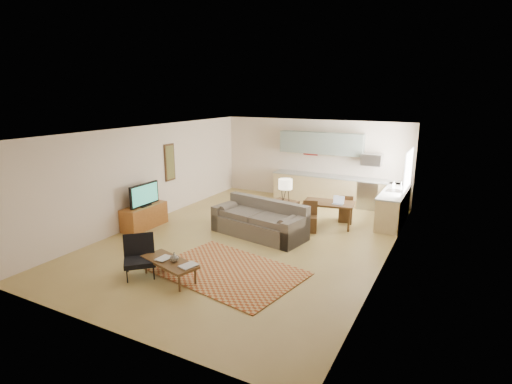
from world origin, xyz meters
The scene contains 25 objects.
room centered at (0.00, 0.00, 1.35)m, with size 9.00×9.00×9.00m.
kitchen_counter_back centered at (0.90, 4.18, 0.46)m, with size 4.26×0.64×0.92m, color tan, non-canonical shape.
kitchen_counter_right centered at (2.93, 3.00, 0.46)m, with size 0.64×2.26×0.92m, color tan, non-canonical shape.
kitchen_range centered at (2.00, 4.18, 0.45)m, with size 0.62×0.62×0.90m, color #A5A8AD.
kitchen_microwave centered at (2.00, 4.20, 1.55)m, with size 0.62×0.40×0.35m, color #A5A8AD.
upper_cabinets centered at (0.30, 4.33, 1.95)m, with size 2.80×0.34×0.70m, color gray.
window_right centered at (3.23, 3.00, 1.55)m, with size 0.02×1.40×1.05m, color white.
wall_art_left centered at (-3.21, 0.90, 1.55)m, with size 0.06×0.42×1.10m, color olive, non-canonical shape.
triptych centered at (-0.10, 4.47, 1.75)m, with size 1.70×0.04×0.50m, color beige, non-canonical shape.
rug centered at (0.49, -1.87, 0.01)m, with size 2.89×2.00×0.02m, color #953A18.
sofa centered at (0.07, 0.33, 0.44)m, with size 2.55×1.11×0.89m, color brown, non-canonical shape.
coffee_table centered at (-0.36, -2.67, 0.19)m, with size 1.29×0.51×0.39m, color #4C3118, non-canonical shape.
book_a centered at (-0.62, -2.65, 0.40)m, with size 0.25×0.32×0.03m, color maroon.
book_b centered at (0.02, -2.67, 0.40)m, with size 0.32×0.39×0.03m, color navy.
vase centered at (-0.24, -2.65, 0.48)m, with size 0.20×0.20×0.18m, color black.
armchair centered at (-0.97, -2.84, 0.40)m, with size 0.70×0.70×0.80m, color black, non-canonical shape.
tv_credenza centered at (-2.97, -0.55, 0.31)m, with size 0.51×1.33×0.61m, color #965322, non-canonical shape.
tv centered at (-2.92, -0.55, 0.92)m, with size 0.10×1.02×0.61m, color black, non-canonical shape.
console_table centered at (0.43, 1.16, 0.38)m, with size 0.66×0.44×0.77m, color #3D2714, non-canonical shape.
table_lamp centered at (0.43, 1.16, 1.07)m, with size 0.37×0.37×0.61m, color beige, non-canonical shape.
dining_table centered at (1.41, 1.87, 0.34)m, with size 1.34×0.77×0.68m, color #3D2714, non-canonical shape.
dining_chair_near centered at (1.11, 1.24, 0.40)m, with size 0.38×0.40×0.80m, color #3D2714, non-canonical shape.
dining_chair_far centered at (1.72, 2.51, 0.40)m, with size 0.38×0.40×0.79m, color #3D2714, non-canonical shape.
laptop centered at (1.68, 1.78, 0.79)m, with size 0.29×0.21×0.21m, color #A5A8AD, non-canonical shape.
soap_bottle centered at (2.83, 3.40, 1.02)m, with size 0.10×0.10×0.19m, color beige.
Camera 1 is at (4.51, -8.28, 3.59)m, focal length 28.00 mm.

